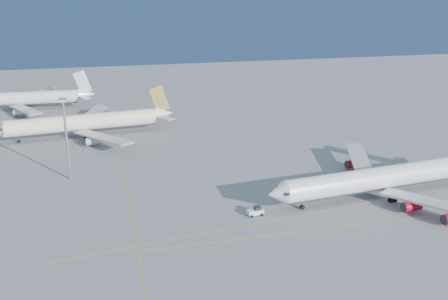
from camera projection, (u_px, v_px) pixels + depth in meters
The scene contains 7 objects.
ground at pixel (289, 206), 129.13m from camera, with size 500.00×500.00×0.00m, color slate.
taxiway_lines at pixel (228, 202), 131.58m from camera, with size 118.86×140.00×0.02m.
airliner_virgin at pixel (386, 178), 134.05m from camera, with size 69.62×62.20×17.17m.
airliner_etihad at pixel (86, 122), 187.31m from camera, with size 67.82×62.28×17.70m.
airliner_third at pixel (23, 99), 226.99m from camera, with size 64.77×59.79×17.39m.
pushback_tug at pixel (256, 211), 123.76m from camera, with size 4.13×2.75×2.22m.
light_mast at pixel (66, 133), 142.51m from camera, with size 2.10×2.10×24.26m.
Camera 1 is at (-45.06, -110.38, 54.39)m, focal length 40.00 mm.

